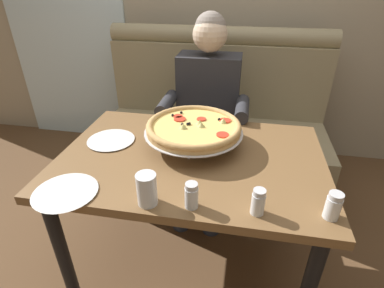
% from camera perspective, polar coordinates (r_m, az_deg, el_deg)
% --- Properties ---
extents(ground_plane, '(16.00, 16.00, 0.00)m').
position_cam_1_polar(ground_plane, '(1.89, -0.13, -21.19)').
color(ground_plane, brown).
extents(booth_bench, '(1.66, 0.78, 1.13)m').
position_cam_1_polar(booth_bench, '(2.32, 3.89, 2.37)').
color(booth_bench, '#998966').
rests_on(booth_bench, ground_plane).
extents(dining_table, '(1.22, 0.83, 0.73)m').
position_cam_1_polar(dining_table, '(1.45, -0.16, -5.26)').
color(dining_table, brown).
rests_on(dining_table, ground_plane).
extents(diner_main, '(0.54, 0.64, 1.27)m').
position_cam_1_polar(diner_main, '(1.95, 2.72, 6.97)').
color(diner_main, '#2D3342').
rests_on(diner_main, ground_plane).
extents(pizza, '(0.47, 0.47, 0.13)m').
position_cam_1_polar(pizza, '(1.44, 0.33, 3.15)').
color(pizza, silver).
rests_on(pizza, dining_table).
extents(shaker_oregano, '(0.05, 0.05, 0.10)m').
position_cam_1_polar(shaker_oregano, '(1.15, 25.20, -10.85)').
color(shaker_oregano, white).
rests_on(shaker_oregano, dining_table).
extents(shaker_pepper_flakes, '(0.05, 0.05, 0.10)m').
position_cam_1_polar(shaker_pepper_flakes, '(1.09, 12.43, -10.97)').
color(shaker_pepper_flakes, white).
rests_on(shaker_pepper_flakes, dining_table).
extents(shaker_parmesan, '(0.05, 0.05, 0.10)m').
position_cam_1_polar(shaker_parmesan, '(1.09, -0.10, -10.06)').
color(shaker_parmesan, white).
rests_on(shaker_parmesan, dining_table).
extents(plate_near_left, '(0.25, 0.25, 0.02)m').
position_cam_1_polar(plate_near_left, '(1.27, -22.98, -8.21)').
color(plate_near_left, white).
rests_on(plate_near_left, dining_table).
extents(plate_near_right, '(0.24, 0.24, 0.02)m').
position_cam_1_polar(plate_near_right, '(1.57, -15.16, 0.93)').
color(plate_near_right, white).
rests_on(plate_near_right, dining_table).
extents(drinking_glass, '(0.07, 0.07, 0.13)m').
position_cam_1_polar(drinking_glass, '(1.11, -8.55, -8.82)').
color(drinking_glass, silver).
rests_on(drinking_glass, dining_table).
extents(patio_chair, '(0.43, 0.43, 0.86)m').
position_cam_1_polar(patio_chair, '(3.62, -14.94, 13.83)').
color(patio_chair, black).
rests_on(patio_chair, ground_plane).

